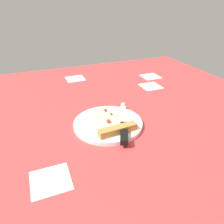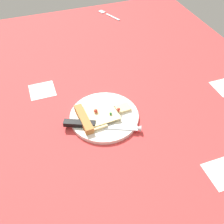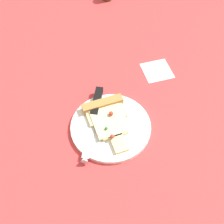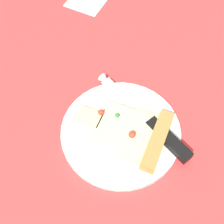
% 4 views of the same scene
% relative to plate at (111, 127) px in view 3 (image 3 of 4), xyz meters
% --- Properties ---
extents(ground_plane, '(1.54, 1.54, 0.03)m').
position_rel_plate_xyz_m(ground_plane, '(0.09, -0.07, -0.02)').
color(ground_plane, '#D13838').
rests_on(ground_plane, ground).
extents(plate, '(0.22, 0.22, 0.01)m').
position_rel_plate_xyz_m(plate, '(0.00, 0.00, 0.00)').
color(plate, white).
rests_on(plate, ground_plane).
extents(pizza_slice, '(0.18, 0.12, 0.03)m').
position_rel_plate_xyz_m(pizza_slice, '(0.03, 0.00, 0.01)').
color(pizza_slice, beige).
rests_on(pizza_slice, plate).
extents(knife, '(0.23, 0.12, 0.02)m').
position_rel_plate_xyz_m(knife, '(0.04, 0.04, 0.01)').
color(knife, silver).
rests_on(knife, plate).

